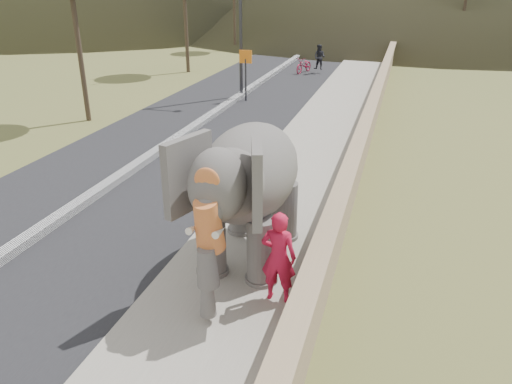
# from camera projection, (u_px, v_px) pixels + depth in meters

# --- Properties ---
(road) EXTENTS (7.00, 120.00, 0.03)m
(road) POSITION_uv_depth(u_px,v_px,m) (164.00, 150.00, 17.22)
(road) COLOR black
(road) RESTS_ON ground
(median) EXTENTS (0.35, 120.00, 0.22)m
(median) POSITION_uv_depth(u_px,v_px,m) (163.00, 148.00, 17.19)
(median) COLOR black
(median) RESTS_ON ground
(walkway) EXTENTS (3.00, 120.00, 0.15)m
(walkway) POSITION_uv_depth(u_px,v_px,m) (306.00, 163.00, 15.90)
(walkway) COLOR #9E9687
(walkway) RESTS_ON ground
(parapet) EXTENTS (0.30, 120.00, 1.10)m
(parapet) POSITION_uv_depth(u_px,v_px,m) (360.00, 153.00, 15.28)
(parapet) COLOR tan
(parapet) RESTS_ON ground
(signboard) EXTENTS (0.60, 0.08, 2.40)m
(signboard) POSITION_uv_depth(u_px,v_px,m) (246.00, 67.00, 23.35)
(signboard) COLOR #2D2D33
(signboard) RESTS_ON ground
(elephant_and_man) EXTENTS (2.29, 4.04, 2.92)m
(elephant_and_man) POSITION_uv_depth(u_px,v_px,m) (251.00, 191.00, 9.96)
(elephant_and_man) COLOR slate
(elephant_and_man) RESTS_ON ground
(motorcyclist) EXTENTS (1.92, 1.93, 1.74)m
(motorcyclist) POSITION_uv_depth(u_px,v_px,m) (309.00, 62.00, 30.65)
(motorcyclist) COLOR maroon
(motorcyclist) RESTS_ON ground
(trees) EXTENTS (48.67, 34.98, 9.08)m
(trees) POSITION_uv_depth(u_px,v_px,m) (419.00, 1.00, 34.25)
(trees) COLOR #473828
(trees) RESTS_ON ground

